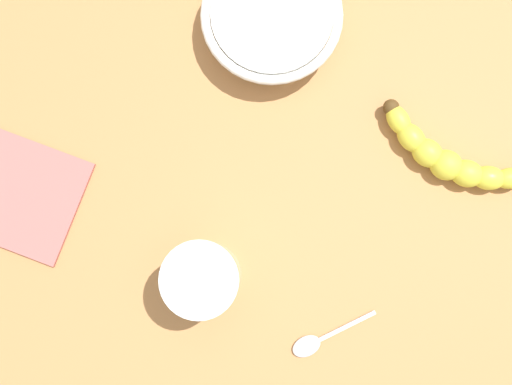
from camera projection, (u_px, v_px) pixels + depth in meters
wooden_tabletop at (260, 187)px, 74.67cm from camera, size 120.00×120.00×3.00cm
banana at (449, 158)px, 71.65cm from camera, size 19.86×9.16×3.72cm
smoothie_glass at (204, 278)px, 66.38cm from camera, size 8.44×8.44×11.50cm
ceramic_bowl at (271, 20)px, 72.29cm from camera, size 17.46×17.46×5.01cm
teaspoon at (312, 344)px, 70.81cm from camera, size 5.09×11.05×0.80cm
folded_napkin at (21, 195)px, 72.76cm from camera, size 18.87×18.45×0.60cm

